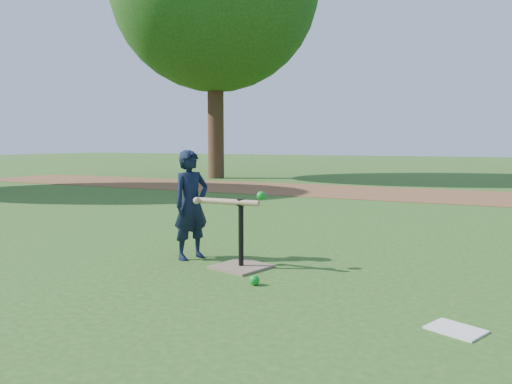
% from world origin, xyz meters
% --- Properties ---
extents(ground, '(80.00, 80.00, 0.00)m').
position_xyz_m(ground, '(0.00, 0.00, 0.00)').
color(ground, '#285116').
rests_on(ground, ground).
extents(dirt_strip, '(24.00, 3.00, 0.01)m').
position_xyz_m(dirt_strip, '(0.00, 7.50, 0.01)').
color(dirt_strip, brown).
rests_on(dirt_strip, ground).
extents(child, '(0.37, 0.44, 1.04)m').
position_xyz_m(child, '(-0.59, 0.42, 0.52)').
color(child, black).
rests_on(child, ground).
extents(wiffle_ball_ground, '(0.08, 0.08, 0.08)m').
position_xyz_m(wiffle_ball_ground, '(0.36, -0.12, 0.04)').
color(wiffle_ball_ground, '#0D9122').
rests_on(wiffle_ball_ground, ground).
extents(clipboard, '(0.37, 0.33, 0.01)m').
position_xyz_m(clipboard, '(1.84, -0.45, 0.01)').
color(clipboard, white).
rests_on(clipboard, ground).
extents(batting_tee, '(0.53, 0.53, 0.61)m').
position_xyz_m(batting_tee, '(0.01, 0.31, 0.11)').
color(batting_tee, '#816952').
rests_on(batting_tee, ground).
extents(swing_action, '(0.65, 0.22, 0.13)m').
position_xyz_m(swing_action, '(-0.08, 0.31, 0.60)').
color(swing_action, tan).
rests_on(swing_action, ground).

